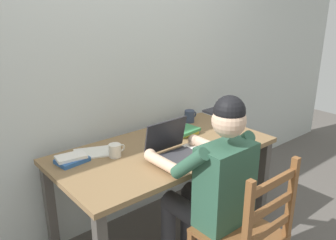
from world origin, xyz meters
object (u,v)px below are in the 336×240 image
Objects in this scene: desk at (164,160)px; book_stack_main at (185,131)px; seated_person at (211,182)px; coffee_mug_white at (115,150)px; wooden_chair at (246,237)px; book_stack_side at (72,159)px; coffee_mug_dark at (190,116)px; laptop at (174,149)px; computer_mouse at (204,148)px.

desk is 7.34× the size of book_stack_main.
seated_person is 10.65× the size of coffee_mug_white.
seated_person is 0.36m from wooden_chair.
seated_person reaches higher than desk.
coffee_mug_white is (-0.33, 0.10, 0.14)m from desk.
coffee_mug_dark is at bearing 4.02° from book_stack_side.
book_stack_main reaches higher than desk.
wooden_chair is 4.59× the size of book_stack_main.
desk is at bearing 87.56° from seated_person.
laptop is 0.41m from book_stack_main.
seated_person is 0.66m from coffee_mug_white.
laptop is 0.38m from coffee_mug_white.
desk is 0.63m from book_stack_side.
laptop is 2.79× the size of coffee_mug_white.
coffee_mug_dark is at bearing 38.13° from laptop.
coffee_mug_dark is at bearing 28.83° from desk.
wooden_chair is 0.95m from book_stack_main.
seated_person reaches higher than laptop.
coffee_mug_dark reaches higher than desk.
desk is 4.63× the size of laptop.
wooden_chair reaches higher than coffee_mug_dark.
coffee_mug_dark is at bearing 40.42° from book_stack_main.
computer_mouse is (0.20, 0.26, 0.08)m from seated_person.
coffee_mug_dark is (0.51, 0.28, 0.14)m from desk.
computer_mouse is 0.32m from book_stack_main.
seated_person reaches higher than book_stack_side.
book_stack_main is (0.28, 0.09, 0.12)m from desk.
book_stack_side is (-0.57, 0.95, 0.31)m from wooden_chair.
seated_person is 0.92m from coffee_mug_dark.
desk is 0.32m from book_stack_main.
coffee_mug_dark reaches higher than book_stack_side.
desk is 0.78m from wooden_chair.
coffee_mug_white is (-0.52, 0.31, 0.03)m from computer_mouse.
book_stack_main is (0.30, 0.84, 0.31)m from wooden_chair.
book_stack_side is at bearing 120.90° from wooden_chair.
laptop is 3.30× the size of computer_mouse.
wooden_chair is at bearing -110.38° from computer_mouse.
book_stack_main reaches higher than computer_mouse.
wooden_chair is at bearing -109.88° from book_stack_main.
book_stack_main is at bearing -0.72° from coffee_mug_white.
laptop reaches higher than book_stack_main.
computer_mouse is 0.83× the size of coffee_mug_dark.
coffee_mug_dark reaches higher than coffee_mug_white.
coffee_mug_dark is 0.58× the size of book_stack_main.
wooden_chair reaches higher than computer_mouse.
seated_person reaches higher than book_stack_main.
laptop is at bearing 165.31° from computer_mouse.
wooden_chair reaches higher than book_stack_side.
computer_mouse is at bearing -14.69° from laptop.
computer_mouse is 0.60m from coffee_mug_white.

